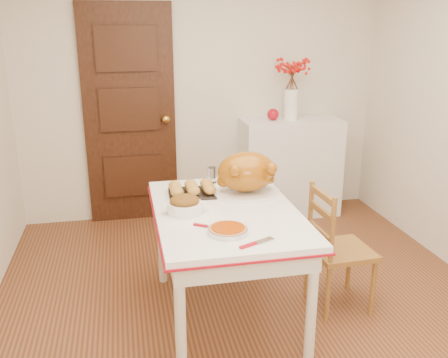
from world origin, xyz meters
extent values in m
cube|color=#4B2510|center=(0.00, 0.00, 0.00)|extent=(3.50, 4.00, 0.00)
cube|color=beige|center=(0.00, 2.00, 1.25)|extent=(3.50, 0.00, 2.50)
cube|color=#3A1D11|center=(-0.70, 1.97, 1.03)|extent=(0.85, 0.06, 2.06)
cube|color=silver|center=(0.85, 1.78, 0.49)|extent=(0.97, 0.43, 0.97)
sphere|color=maroon|center=(0.65, 1.78, 1.03)|extent=(0.11, 0.11, 0.11)
cylinder|color=#933100|center=(-0.24, -0.28, 0.80)|extent=(0.27, 0.27, 0.05)
cylinder|color=white|center=(-0.17, 0.61, 0.83)|extent=(0.09, 0.09, 0.11)
camera|label=1|loc=(-0.77, -2.68, 1.88)|focal=39.06mm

